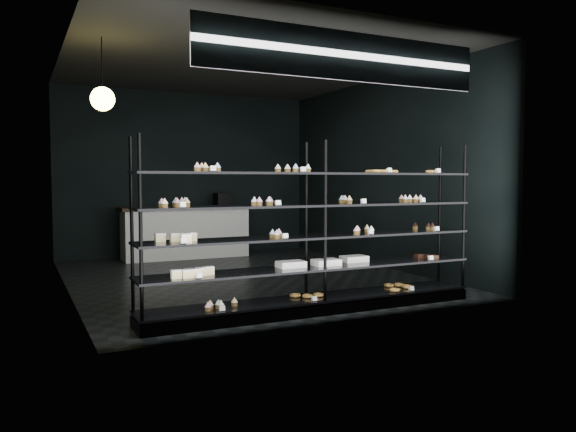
{
  "coord_description": "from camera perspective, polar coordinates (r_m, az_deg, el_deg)",
  "views": [
    {
      "loc": [
        -3.11,
        -7.92,
        1.47
      ],
      "look_at": [
        -0.17,
        -1.9,
        1.05
      ],
      "focal_mm": 35.0,
      "sensor_mm": 36.0,
      "label": 1
    }
  ],
  "objects": [
    {
      "name": "pendant_lamp",
      "position": [
        7.21,
        -18.32,
        11.24
      ],
      "size": [
        0.29,
        0.29,
        0.87
      ],
      "color": "black",
      "rests_on": "room"
    },
    {
      "name": "signage",
      "position": [
        6.02,
        5.94,
        15.85
      ],
      "size": [
        3.3,
        0.05,
        0.5
      ],
      "color": "#0D1444",
      "rests_on": "room"
    },
    {
      "name": "service_counter",
      "position": [
        10.87,
        -10.29,
        -1.55
      ],
      "size": [
        2.44,
        0.65,
        1.23
      ],
      "color": "silver",
      "rests_on": "room"
    },
    {
      "name": "room",
      "position": [
        8.51,
        -4.63,
        4.46
      ],
      "size": [
        5.01,
        6.01,
        3.2
      ],
      "color": "black",
      "rests_on": "ground"
    },
    {
      "name": "display_shelf",
      "position": [
        6.29,
        2.61,
        -4.09
      ],
      "size": [
        4.0,
        0.5,
        1.91
      ],
      "color": "black",
      "rests_on": "room"
    }
  ]
}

